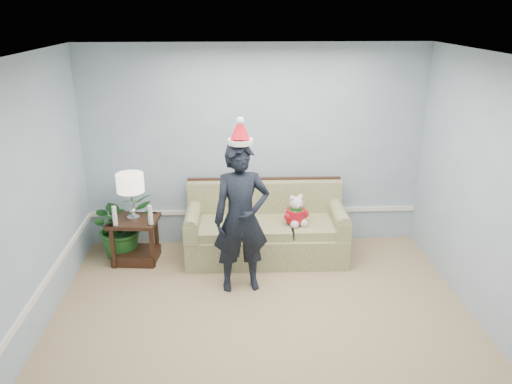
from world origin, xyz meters
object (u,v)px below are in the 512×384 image
at_px(sofa, 266,231).
at_px(houseplant, 121,224).
at_px(teddy_bear, 296,214).
at_px(table_lamp, 130,185).
at_px(man, 241,219).
at_px(side_table, 136,244).

bearing_deg(sofa, houseplant, 178.69).
height_order(houseplant, teddy_bear, teddy_bear).
bearing_deg(houseplant, teddy_bear, -6.39).
height_order(table_lamp, man, man).
relative_size(sofa, houseplant, 2.35).
relative_size(sofa, table_lamp, 3.43).
height_order(side_table, table_lamp, table_lamp).
bearing_deg(man, table_lamp, 144.35).
height_order(man, teddy_bear, man).
bearing_deg(sofa, table_lamp, -176.38).
relative_size(sofa, side_table, 3.19).
height_order(sofa, man, man).
bearing_deg(houseplant, sofa, -2.32).
relative_size(side_table, houseplant, 0.74).
bearing_deg(teddy_bear, sofa, 136.59).
height_order(sofa, teddy_bear, sofa).
bearing_deg(table_lamp, man, -28.38).
distance_m(table_lamp, man, 1.55).
xyz_separation_m(sofa, houseplant, (-1.88, 0.08, 0.10)).
bearing_deg(table_lamp, houseplant, 141.99).
distance_m(houseplant, man, 1.84).
bearing_deg(sofa, man, -111.46).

